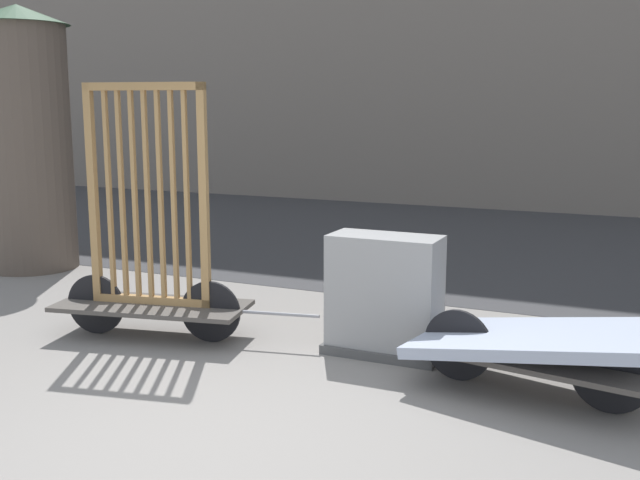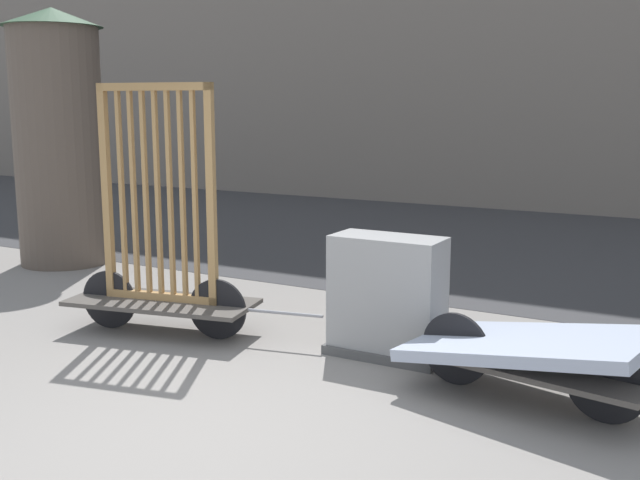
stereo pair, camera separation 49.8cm
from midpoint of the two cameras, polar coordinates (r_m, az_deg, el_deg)
name	(u,v)px [view 1 (the left image)]	position (r m, az deg, el deg)	size (l,w,h in m)	color
ground_plane	(208,446)	(4.93, -11.52, -15.21)	(60.00, 60.00, 0.00)	gray
road_strip	(481,243)	(11.81, 10.97, -0.20)	(56.00, 7.73, 0.01)	#38383A
bike_cart_with_bedframe	(151,259)	(6.97, -14.78, -1.46)	(2.47, 1.03, 2.30)	#4C4742
bike_cart_with_mattress	(531,345)	(5.63, 13.37, -7.80)	(2.47, 1.24, 0.61)	#4C4742
utility_cabinet	(385,300)	(6.36, 2.71, -4.60)	(0.99, 0.50, 1.03)	#4C4C4C
advertising_column	(25,137)	(10.43, -22.87, 7.21)	(1.29, 1.29, 3.34)	brown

